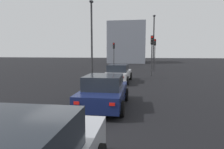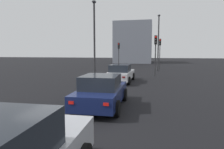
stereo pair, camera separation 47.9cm
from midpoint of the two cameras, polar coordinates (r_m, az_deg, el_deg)
The scene contains 9 objects.
ground_plane at distance 6.64m, azimuth -11.41°, elevation -16.58°, with size 160.00×160.00×0.20m, color black.
car_white_lead at distance 16.44m, azimuth 1.06°, elevation 0.34°, with size 4.63×2.07×1.47m.
car_navy_second at distance 8.89m, azimuth -3.81°, elevation -4.99°, with size 4.16×2.07×1.48m.
traffic_light_near_left at distance 28.61m, azimuth 11.92°, elevation 7.64°, with size 0.32×0.28×4.34m.
traffic_light_near_right at distance 20.64m, azimuth 10.90°, elevation 7.83°, with size 0.32×0.29×4.17m.
traffic_light_far_left at distance 30.26m, azimuth 0.08°, elevation 7.16°, with size 0.32×0.29×3.91m.
street_lamp_kerbside at distance 17.64m, azimuth -6.74°, elevation 11.79°, with size 0.56×0.36×6.95m.
street_lamp_far at distance 26.29m, azimuth 11.53°, elevation 10.29°, with size 0.56×0.36×7.24m.
building_facade_left at distance 47.77m, azimuth 4.31°, elevation 9.10°, with size 9.99×8.41×9.27m, color gray.
Camera 1 is at (-5.74, -1.98, 2.49)m, focal length 31.38 mm.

